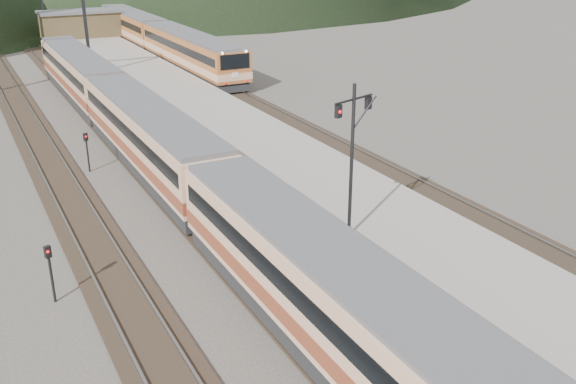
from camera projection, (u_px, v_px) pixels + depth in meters
track_main at (113, 129)px, 43.97m from camera, size 2.60×200.00×0.23m
track_far at (37, 139)px, 41.80m from camera, size 2.60×200.00×0.23m
track_second at (264, 109)px, 48.96m from camera, size 2.60×200.00×0.23m
platform at (200, 120)px, 44.60m from camera, size 8.00×100.00×1.00m
gantry_near at (28, 24)px, 52.96m from camera, size 9.55×0.25×8.00m
station_shed at (81, 23)px, 76.61m from camera, size 9.40×4.40×3.10m
main_train at (150, 138)px, 35.73m from camera, size 2.83×58.18×3.46m
second_train at (157, 36)px, 70.01m from camera, size 3.12×42.44×3.81m
signal_mast at (352, 145)px, 24.96m from camera, size 2.12×0.79×6.31m
short_signal_b at (87, 147)px, 35.81m from camera, size 0.27×0.23×2.27m
short_signal_c at (50, 266)px, 22.97m from camera, size 0.26×0.23×2.27m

